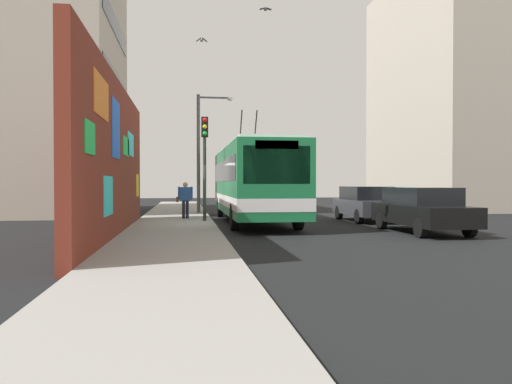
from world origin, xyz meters
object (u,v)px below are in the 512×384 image
(parked_car_dark_gray, at_px, (366,203))
(pedestrian_midblock, at_px, (185,197))
(parked_car_black, at_px, (421,209))
(traffic_light, at_px, (205,151))
(city_bus, at_px, (253,180))
(street_lamp, at_px, (203,144))

(parked_car_dark_gray, relative_size, pedestrian_midblock, 2.65)
(pedestrian_midblock, bearing_deg, parked_car_black, -127.64)
(parked_car_dark_gray, height_order, traffic_light, traffic_light)
(city_bus, distance_m, parked_car_dark_gray, 5.30)
(parked_car_dark_gray, distance_m, street_lamp, 9.38)
(traffic_light, bearing_deg, city_bus, -67.05)
(traffic_light, xyz_separation_m, street_lamp, (6.02, -0.13, 0.74))
(parked_car_dark_gray, height_order, pedestrian_midblock, pedestrian_midblock)
(street_lamp, bearing_deg, traffic_light, 178.78)
(parked_car_dark_gray, xyz_separation_m, street_lamp, (5.20, 7.22, 2.98))
(parked_car_black, height_order, parked_car_dark_gray, same)
(city_bus, height_order, parked_car_dark_gray, city_bus)
(parked_car_black, bearing_deg, street_lamp, 34.13)
(pedestrian_midblock, relative_size, traffic_light, 0.37)
(city_bus, height_order, traffic_light, city_bus)
(city_bus, relative_size, parked_car_dark_gray, 2.79)
(city_bus, height_order, street_lamp, street_lamp)
(parked_car_dark_gray, bearing_deg, parked_car_black, -180.00)
(city_bus, distance_m, pedestrian_midblock, 3.15)
(parked_car_black, height_order, street_lamp, street_lamp)
(pedestrian_midblock, bearing_deg, city_bus, -104.17)
(city_bus, xyz_separation_m, parked_car_dark_gray, (-0.09, -5.20, -1.03))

